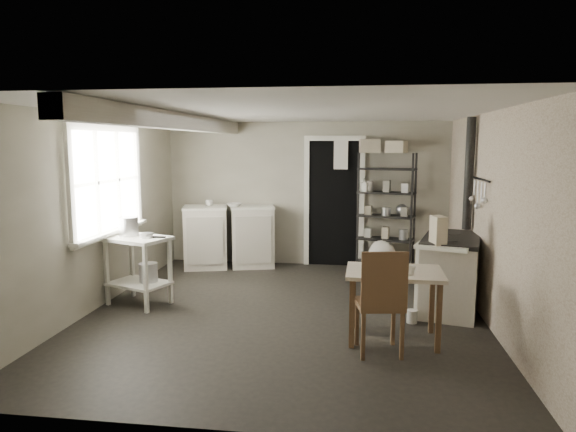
# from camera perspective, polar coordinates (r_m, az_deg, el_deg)

# --- Properties ---
(floor) EXTENTS (5.00, 5.00, 0.00)m
(floor) POSITION_cam_1_polar(r_m,az_deg,el_deg) (6.07, -0.38, -10.73)
(floor) COLOR black
(floor) RESTS_ON ground
(ceiling) EXTENTS (5.00, 5.00, 0.00)m
(ceiling) POSITION_cam_1_polar(r_m,az_deg,el_deg) (5.76, -0.41, 11.48)
(ceiling) COLOR silver
(ceiling) RESTS_ON wall_back
(wall_back) EXTENTS (4.50, 0.02, 2.30)m
(wall_back) POSITION_cam_1_polar(r_m,az_deg,el_deg) (8.27, 2.03, 2.45)
(wall_back) COLOR #A49F8C
(wall_back) RESTS_ON ground
(wall_front) EXTENTS (4.50, 0.02, 2.30)m
(wall_front) POSITION_cam_1_polar(r_m,az_deg,el_deg) (3.39, -6.34, -5.73)
(wall_front) COLOR #A49F8C
(wall_front) RESTS_ON ground
(wall_left) EXTENTS (0.02, 5.00, 2.30)m
(wall_left) POSITION_cam_1_polar(r_m,az_deg,el_deg) (6.51, -20.40, 0.44)
(wall_left) COLOR #A49F8C
(wall_left) RESTS_ON ground
(wall_right) EXTENTS (0.02, 5.00, 2.30)m
(wall_right) POSITION_cam_1_polar(r_m,az_deg,el_deg) (5.93, 21.68, -0.33)
(wall_right) COLOR #A49F8C
(wall_right) RESTS_ON ground
(window) EXTENTS (0.12, 1.76, 1.28)m
(window) POSITION_cam_1_polar(r_m,az_deg,el_deg) (6.64, -19.51, 3.66)
(window) COLOR white
(window) RESTS_ON wall_left
(doorway) EXTENTS (0.96, 0.10, 2.08)m
(doorway) POSITION_cam_1_polar(r_m,az_deg,el_deg) (8.23, 5.13, 1.35)
(doorway) COLOR white
(doorway) RESTS_ON ground
(ceiling_beam) EXTENTS (0.18, 5.00, 0.18)m
(ceiling_beam) POSITION_cam_1_polar(r_m,az_deg,el_deg) (6.04, -11.93, 10.20)
(ceiling_beam) COLOR white
(ceiling_beam) RESTS_ON ceiling
(wallpaper_panel) EXTENTS (0.01, 5.00, 2.30)m
(wallpaper_panel) POSITION_cam_1_polar(r_m,az_deg,el_deg) (5.93, 21.58, -0.33)
(wallpaper_panel) COLOR beige
(wallpaper_panel) RESTS_ON wall_right
(utensil_rail) EXTENTS (0.06, 1.20, 0.44)m
(utensil_rail) POSITION_cam_1_polar(r_m,az_deg,el_deg) (6.46, 20.07, 3.96)
(utensil_rail) COLOR silver
(utensil_rail) RESTS_ON wall_right
(prep_table) EXTENTS (0.87, 0.75, 0.84)m
(prep_table) POSITION_cam_1_polar(r_m,az_deg,el_deg) (6.55, -16.26, -6.02)
(prep_table) COLOR white
(prep_table) RESTS_ON ground
(stockpot) EXTENTS (0.25, 0.25, 0.25)m
(stockpot) POSITION_cam_1_polar(r_m,az_deg,el_deg) (6.57, -17.31, -1.21)
(stockpot) COLOR silver
(stockpot) RESTS_ON prep_table
(saucepan) EXTENTS (0.19, 0.19, 0.09)m
(saucepan) POSITION_cam_1_polar(r_m,az_deg,el_deg) (6.38, -15.45, -2.23)
(saucepan) COLOR silver
(saucepan) RESTS_ON prep_table
(bucket) EXTENTS (0.26, 0.26, 0.25)m
(bucket) POSITION_cam_1_polar(r_m,az_deg,el_deg) (6.55, -15.26, -6.12)
(bucket) COLOR silver
(bucket) RESTS_ON prep_table
(base_cabinets) EXTENTS (1.60, 0.99, 0.98)m
(base_cabinets) POSITION_cam_1_polar(r_m,az_deg,el_deg) (8.26, -6.54, -2.43)
(base_cabinets) COLOR beige
(base_cabinets) RESTS_ON ground
(mixing_bowl) EXTENTS (0.38, 0.38, 0.07)m
(mixing_bowl) POSITION_cam_1_polar(r_m,az_deg,el_deg) (8.08, -5.99, 0.91)
(mixing_bowl) COLOR white
(mixing_bowl) RESTS_ON base_cabinets
(counter_cup) EXTENTS (0.14, 0.14, 0.10)m
(counter_cup) POSITION_cam_1_polar(r_m,az_deg,el_deg) (8.22, -8.73, 1.05)
(counter_cup) COLOR white
(counter_cup) RESTS_ON base_cabinets
(shelf_rack) EXTENTS (0.92, 0.55, 1.82)m
(shelf_rack) POSITION_cam_1_polar(r_m,az_deg,el_deg) (8.07, 10.85, 0.75)
(shelf_rack) COLOR black
(shelf_rack) RESTS_ON ground
(shelf_jar) EXTENTS (0.12, 0.12, 0.21)m
(shelf_jar) POSITION_cam_1_polar(r_m,az_deg,el_deg) (8.02, 8.51, 3.83)
(shelf_jar) COLOR white
(shelf_jar) RESTS_ON shelf_rack
(storage_box_a) EXTENTS (0.32, 0.29, 0.21)m
(storage_box_a) POSITION_cam_1_polar(r_m,az_deg,el_deg) (8.06, 9.08, 8.34)
(storage_box_a) COLOR beige
(storage_box_a) RESTS_ON shelf_rack
(storage_box_b) EXTENTS (0.36, 0.35, 0.18)m
(storage_box_b) POSITION_cam_1_polar(r_m,az_deg,el_deg) (8.01, 11.98, 8.12)
(storage_box_b) COLOR beige
(storage_box_b) RESTS_ON shelf_rack
(stove) EXTENTS (0.87, 1.23, 0.88)m
(stove) POSITION_cam_1_polar(r_m,az_deg,el_deg) (6.36, 17.61, -6.11)
(stove) COLOR beige
(stove) RESTS_ON ground
(stovepipe) EXTENTS (0.13, 0.13, 1.48)m
(stovepipe) POSITION_cam_1_polar(r_m,az_deg,el_deg) (6.66, 19.47, 4.44)
(stovepipe) COLOR black
(stovepipe) RESTS_ON stove
(side_ledge) EXTENTS (0.63, 0.47, 0.87)m
(side_ledge) POSITION_cam_1_polar(r_m,az_deg,el_deg) (5.90, 16.62, -7.27)
(side_ledge) COLOR white
(side_ledge) RESTS_ON ground
(oats_box) EXTENTS (0.17, 0.23, 0.31)m
(oats_box) POSITION_cam_1_polar(r_m,az_deg,el_deg) (5.80, 16.35, -1.65)
(oats_box) COLOR beige
(oats_box) RESTS_ON side_ledge
(work_table) EXTENTS (0.95, 0.67, 0.71)m
(work_table) POSITION_cam_1_polar(r_m,az_deg,el_deg) (5.28, 11.64, -9.46)
(work_table) COLOR beige
(work_table) RESTS_ON ground
(table_cup) EXTENTS (0.11, 0.11, 0.09)m
(table_cup) POSITION_cam_1_polar(r_m,az_deg,el_deg) (5.05, 13.49, -5.35)
(table_cup) COLOR white
(table_cup) RESTS_ON work_table
(chair) EXTENTS (0.48, 0.50, 1.01)m
(chair) POSITION_cam_1_polar(r_m,az_deg,el_deg) (4.93, 10.12, -9.44)
(chair) COLOR brown
(chair) RESTS_ON ground
(flour_sack) EXTENTS (0.47, 0.42, 0.49)m
(flour_sack) POSITION_cam_1_polar(r_m,az_deg,el_deg) (8.07, 10.40, -4.35)
(flour_sack) COLOR white
(flour_sack) RESTS_ON ground
(floor_crock) EXTENTS (0.15, 0.15, 0.14)m
(floor_crock) POSITION_cam_1_polar(r_m,az_deg,el_deg) (5.90, 13.61, -10.76)
(floor_crock) COLOR white
(floor_crock) RESTS_ON ground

